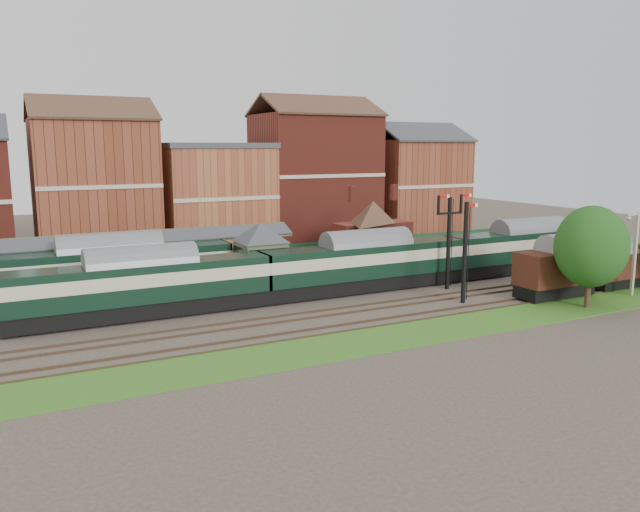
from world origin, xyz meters
name	(u,v)px	position (x,y,z in m)	size (l,w,h in m)	color
ground	(311,298)	(0.00, 0.00, 0.00)	(160.00, 160.00, 0.00)	#473D33
grass_back	(243,265)	(0.00, 16.00, 0.03)	(90.00, 4.50, 0.06)	#2D6619
grass_front	(392,337)	(0.00, -12.00, 0.03)	(90.00, 5.00, 0.06)	#2D6619
fence	(236,255)	(0.00, 18.00, 0.75)	(90.00, 0.12, 1.50)	#193823
platform	(215,276)	(-5.00, 9.75, 0.50)	(55.00, 3.40, 1.00)	#2D2D2D
signal_box	(261,256)	(-3.00, 3.25, 3.19)	(5.40, 5.40, 6.00)	#6A7855
brick_hut	(344,271)	(5.00, 3.25, 1.20)	(3.20, 2.64, 2.94)	brown
station_building	(373,228)	(12.00, 9.75, 3.96)	(8.10, 8.10, 5.90)	maroon
canopy	(146,236)	(-11.00, 9.75, 4.58)	(26.00, 3.89, 4.08)	#4C5535
semaphore_bracket	(449,236)	(12.04, -2.50, 4.63)	(3.60, 0.25, 8.18)	black
semaphore_siding	(465,251)	(10.02, -7.00, 4.16)	(1.23, 0.25, 8.00)	black
yard_lamp	(635,248)	(24.00, -11.50, 3.99)	(2.60, 0.22, 7.00)	beige
town_backdrop	(213,192)	(-0.18, 25.00, 7.00)	(69.00, 10.00, 16.00)	maroon
dmu_train	(366,262)	(5.28, 0.00, 2.52)	(56.11, 2.95, 4.31)	black
platform_railcar	(111,269)	(-14.56, 6.50, 2.60)	(19.38, 3.05, 4.46)	black
goods_van_a	(555,270)	(17.80, -9.00, 2.29)	(6.68, 2.89, 4.05)	black
goods_van_c	(618,266)	(25.43, -9.00, 1.92)	(5.52, 2.39, 3.35)	black
tree_far	(591,247)	(17.42, -12.58, 4.76)	(5.39, 5.39, 7.87)	#382619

